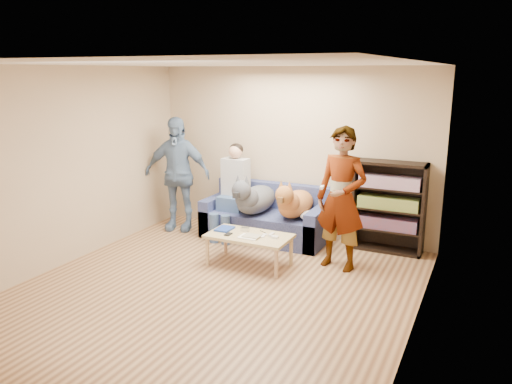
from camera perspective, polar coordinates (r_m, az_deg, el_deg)
The scene contains 27 objects.
ground at distance 5.98m, azimuth -5.08°, elevation -11.36°, with size 5.00×5.00×0.00m, color brown.
ceiling at distance 5.42m, azimuth -5.67°, elevation 14.39°, with size 5.00×5.00×0.00m, color white.
wall_back at distance 7.77m, azimuth 4.16°, elevation 4.55°, with size 4.50×4.50×0.00m, color tan.
wall_front at distance 3.74m, azimuth -25.57°, elevation -6.88°, with size 4.50×4.50×0.00m, color tan.
wall_left at distance 6.97m, azimuth -21.46°, elevation 2.59°, with size 5.00×5.00×0.00m, color tan.
wall_right at distance 4.83m, azimuth 18.20°, elevation -1.72°, with size 5.00×5.00×0.00m, color tan.
blanket at distance 7.21m, azimuth 6.64°, elevation -2.76°, with size 0.41×0.35×0.14m, color silver.
person_standing_right at distance 6.48m, azimuth 9.72°, elevation -0.77°, with size 0.68×0.45×1.86m, color gray.
person_standing_left at distance 8.10m, azimuth -9.01°, elevation 2.05°, with size 1.08×0.45×1.83m, color #697EA9.
held_controller at distance 6.31m, azimuth 7.53°, elevation 0.54°, with size 0.04×0.13×0.03m, color silver.
notebook_blue at distance 6.83m, azimuth -3.61°, elevation -4.22°, with size 0.20×0.26×0.03m, color #1B3998.
papers at distance 6.50m, azimuth -0.78°, elevation -5.16°, with size 0.26×0.20×0.01m, color white.
magazine at distance 6.50m, azimuth -0.47°, elevation -5.03°, with size 0.22×0.17×0.01m, color #A8A186.
camera_silver at distance 6.76m, azimuth -1.25°, elevation -4.27°, with size 0.11×0.06×0.05m, color silver.
controller_a at distance 6.58m, azimuth 1.80°, elevation -4.87°, with size 0.04×0.13×0.03m, color silver.
controller_b at distance 6.48m, azimuth 2.16°, elevation -5.17°, with size 0.09×0.06×0.03m, color white.
headphone_cup_a at distance 6.51m, azimuth 0.72°, elevation -5.12°, with size 0.07×0.07×0.02m, color white.
headphone_cup_b at distance 6.58m, azimuth 1.02°, elevation -4.92°, with size 0.07×0.07×0.02m, color white.
pen_orange at distance 6.48m, azimuth -1.57°, elevation -5.26°, with size 0.01×0.01×0.14m, color orange.
pen_black at distance 6.71m, azimuth 0.82°, elevation -4.58°, with size 0.01×0.01×0.14m, color black.
wallet at distance 6.62m, azimuth -3.19°, elevation -4.84°, with size 0.07×0.12×0.01m, color black.
sofa at distance 7.73m, azimuth 1.21°, elevation -3.22°, with size 1.90×0.85×0.82m.
person_seated at distance 7.72m, azimuth -2.68°, elevation 0.52°, with size 0.40×0.73×1.47m.
dog_gray at distance 7.49m, azimuth -0.28°, elevation -0.73°, with size 0.46×1.27×0.67m.
dog_tan at distance 7.32m, azimuth 4.35°, elevation -1.23°, with size 0.43×1.18×0.63m.
coffee_table at distance 6.63m, azimuth -0.78°, elevation -5.29°, with size 1.10×0.60×0.42m.
bookshelf at distance 7.32m, azimuth 14.94°, elevation -1.42°, with size 1.00×0.34×1.30m.
Camera 1 is at (2.80, -4.64, 2.53)m, focal length 35.00 mm.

